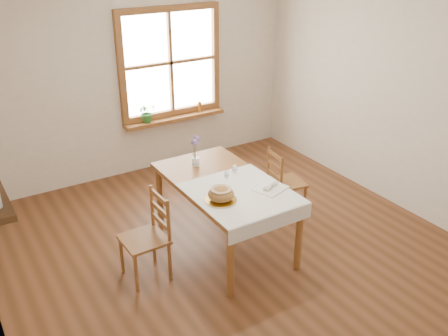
# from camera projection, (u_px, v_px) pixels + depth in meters

# --- Properties ---
(ground) EXTENTS (5.00, 5.00, 0.00)m
(ground) POSITION_uv_depth(u_px,v_px,m) (239.00, 258.00, 5.11)
(ground) COLOR brown
(ground) RESTS_ON ground
(room_walls) EXTENTS (4.60, 5.10, 2.65)m
(room_walls) POSITION_uv_depth(u_px,v_px,m) (242.00, 98.00, 4.37)
(room_walls) COLOR silver
(room_walls) RESTS_ON ground
(window) EXTENTS (1.46, 0.08, 1.46)m
(window) POSITION_uv_depth(u_px,v_px,m) (170.00, 63.00, 6.62)
(window) COLOR olive
(window) RESTS_ON ground
(window_sill) EXTENTS (1.46, 0.20, 0.05)m
(window_sill) POSITION_uv_depth(u_px,v_px,m) (175.00, 118.00, 6.89)
(window_sill) COLOR olive
(window_sill) RESTS_ON ground
(dining_table) EXTENTS (0.90, 1.60, 0.75)m
(dining_table) POSITION_uv_depth(u_px,v_px,m) (224.00, 189.00, 5.05)
(dining_table) COLOR olive
(dining_table) RESTS_ON ground
(table_linen) EXTENTS (0.91, 0.99, 0.01)m
(table_linen) POSITION_uv_depth(u_px,v_px,m) (241.00, 193.00, 4.78)
(table_linen) COLOR silver
(table_linen) RESTS_ON dining_table
(chair_left) EXTENTS (0.43, 0.41, 0.86)m
(chair_left) POSITION_uv_depth(u_px,v_px,m) (144.00, 238.00, 4.67)
(chair_left) COLOR olive
(chair_left) RESTS_ON ground
(chair_right) EXTENTS (0.45, 0.43, 0.80)m
(chair_right) POSITION_uv_depth(u_px,v_px,m) (287.00, 181.00, 5.78)
(chair_right) COLOR olive
(chair_right) RESTS_ON ground
(bread_plate) EXTENTS (0.30, 0.30, 0.02)m
(bread_plate) POSITION_uv_depth(u_px,v_px,m) (221.00, 200.00, 4.63)
(bread_plate) COLOR silver
(bread_plate) RESTS_ON table_linen
(bread_loaf) EXTENTS (0.25, 0.25, 0.13)m
(bread_loaf) POSITION_uv_depth(u_px,v_px,m) (221.00, 193.00, 4.60)
(bread_loaf) COLOR olive
(bread_loaf) RESTS_ON bread_plate
(egg_napkin) EXTENTS (0.36, 0.33, 0.01)m
(egg_napkin) POSITION_uv_depth(u_px,v_px,m) (271.00, 188.00, 4.85)
(egg_napkin) COLOR silver
(egg_napkin) RESTS_ON table_linen
(eggs) EXTENTS (0.28, 0.26, 0.05)m
(eggs) POSITION_uv_depth(u_px,v_px,m) (271.00, 185.00, 4.83)
(eggs) COLOR white
(eggs) RESTS_ON egg_napkin
(salt_shaker) EXTENTS (0.05, 0.05, 0.08)m
(salt_shaker) POSITION_uv_depth(u_px,v_px,m) (227.00, 174.00, 5.05)
(salt_shaker) COLOR silver
(salt_shaker) RESTS_ON table_linen
(pepper_shaker) EXTENTS (0.05, 0.05, 0.09)m
(pepper_shaker) POSITION_uv_depth(u_px,v_px,m) (235.00, 169.00, 5.16)
(pepper_shaker) COLOR silver
(pepper_shaker) RESTS_ON table_linen
(flower_vase) EXTENTS (0.09, 0.09, 0.09)m
(flower_vase) POSITION_uv_depth(u_px,v_px,m) (196.00, 162.00, 5.33)
(flower_vase) COLOR silver
(flower_vase) RESTS_ON dining_table
(lavender_bouquet) EXTENTS (0.14, 0.14, 0.26)m
(lavender_bouquet) POSITION_uv_depth(u_px,v_px,m) (195.00, 147.00, 5.25)
(lavender_bouquet) COLOR #675190
(lavender_bouquet) RESTS_ON flower_vase
(potted_plant) EXTENTS (0.26, 0.29, 0.21)m
(potted_plant) POSITION_uv_depth(u_px,v_px,m) (147.00, 114.00, 6.64)
(potted_plant) COLOR #2C6729
(potted_plant) RESTS_ON window_sill
(amber_bottle) EXTENTS (0.05, 0.05, 0.15)m
(amber_bottle) POSITION_uv_depth(u_px,v_px,m) (200.00, 106.00, 7.03)
(amber_bottle) COLOR #AF6720
(amber_bottle) RESTS_ON window_sill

